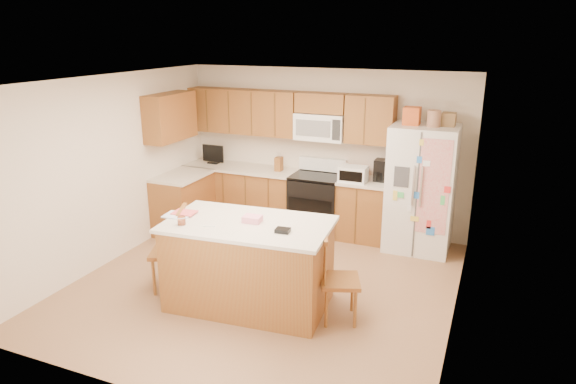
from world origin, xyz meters
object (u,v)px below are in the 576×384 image
at_px(island, 249,264).
at_px(windsor_chair_back, 273,251).
at_px(refrigerator, 421,187).
at_px(windsor_chair_right, 338,280).
at_px(windsor_chair_left, 172,251).
at_px(stove, 317,203).

bearing_deg(island, windsor_chair_back, 85.05).
distance_m(refrigerator, island, 2.85).
height_order(windsor_chair_back, windsor_chair_right, windsor_chair_right).
relative_size(windsor_chair_left, windsor_chair_back, 1.11).
bearing_deg(windsor_chair_back, island, -94.95).
relative_size(windsor_chair_left, windsor_chair_right, 1.04).
xyz_separation_m(stove, refrigerator, (1.57, -0.06, 0.45)).
distance_m(stove, windsor_chair_right, 2.60).
relative_size(stove, windsor_chair_right, 1.14).
bearing_deg(island, windsor_chair_right, 3.71).
bearing_deg(stove, island, -89.05).
xyz_separation_m(refrigerator, island, (-1.53, -2.37, -0.42)).
relative_size(island, windsor_chair_left, 1.89).
height_order(stove, windsor_chair_back, stove).
height_order(stove, windsor_chair_right, stove).
bearing_deg(refrigerator, windsor_chair_right, -102.18).
bearing_deg(windsor_chair_right, stove, 114.35).
bearing_deg(stove, windsor_chair_left, -111.98).
height_order(refrigerator, windsor_chair_left, refrigerator).
bearing_deg(windsor_chair_left, windsor_chair_right, 2.40).
height_order(island, windsor_chair_right, island).
bearing_deg(island, refrigerator, 57.19).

